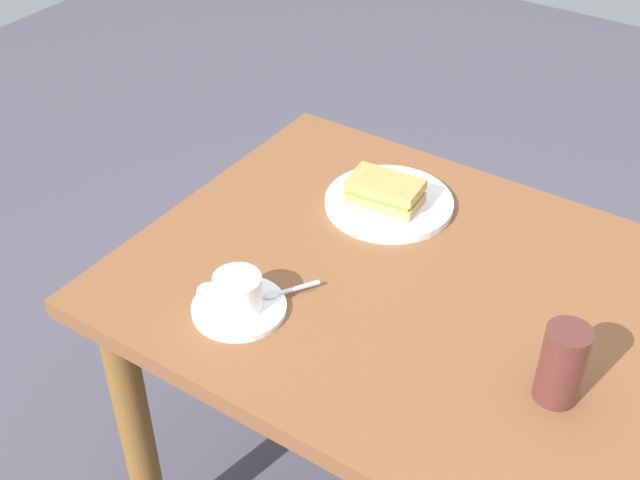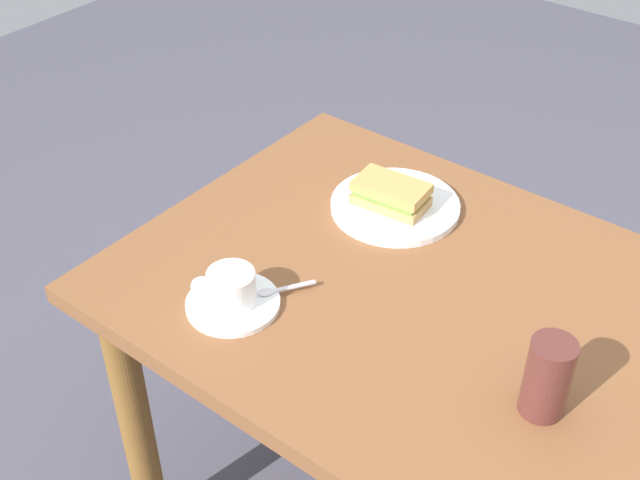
# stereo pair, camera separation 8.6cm
# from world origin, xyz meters

# --- Properties ---
(dining_table) EXTENTS (1.18, 0.75, 0.71)m
(dining_table) POSITION_xyz_m (0.00, 0.00, 0.60)
(dining_table) COLOR brown
(dining_table) RESTS_ON ground_plane
(sandwich_plate) EXTENTS (0.24, 0.24, 0.01)m
(sandwich_plate) POSITION_xyz_m (-0.26, 0.17, 0.71)
(sandwich_plate) COLOR white
(sandwich_plate) RESTS_ON dining_table
(sandwich_front) EXTENTS (0.14, 0.09, 0.05)m
(sandwich_front) POSITION_xyz_m (-0.26, 0.16, 0.75)
(sandwich_front) COLOR tan
(sandwich_front) RESTS_ON sandwich_plate
(coffee_saucer) EXTENTS (0.15, 0.15, 0.01)m
(coffee_saucer) POSITION_xyz_m (-0.31, -0.22, 0.71)
(coffee_saucer) COLOR white
(coffee_saucer) RESTS_ON dining_table
(coffee_cup) EXTENTS (0.09, 0.08, 0.06)m
(coffee_cup) POSITION_xyz_m (-0.31, -0.22, 0.75)
(coffee_cup) COLOR white
(coffee_cup) RESTS_ON coffee_saucer
(spoon) EXTENTS (0.06, 0.09, 0.01)m
(spoon) POSITION_xyz_m (-0.27, -0.15, 0.72)
(spoon) COLOR silver
(spoon) RESTS_ON coffee_saucer
(drinking_glass) EXTENTS (0.06, 0.06, 0.13)m
(drinking_glass) POSITION_xyz_m (0.17, -0.11, 0.77)
(drinking_glass) COLOR #582A26
(drinking_glass) RESTS_ON dining_table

